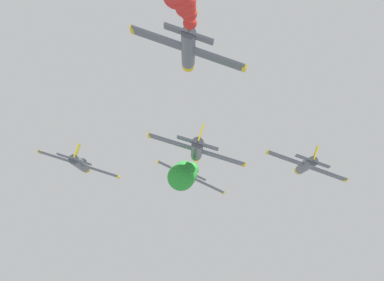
{
  "coord_description": "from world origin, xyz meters",
  "views": [
    {
      "loc": [
        -0.59,
        -73.39,
        111.67
      ],
      "look_at": [
        0.0,
        0.0,
        121.71
      ],
      "focal_mm": 68.51,
      "sensor_mm": 36.0,
      "label": 1
    }
  ],
  "objects_px": {
    "airplane_right_inner": "(306,165)",
    "airplane_left_outer": "(197,149)",
    "airplane_lead": "(191,177)",
    "airplane_left_inner": "(80,164)",
    "airplane_high_slot": "(188,49)"
  },
  "relations": [
    {
      "from": "airplane_lead",
      "to": "airplane_right_inner",
      "type": "distance_m",
      "value": 17.74
    },
    {
      "from": "airplane_left_inner",
      "to": "airplane_right_inner",
      "type": "bearing_deg",
      "value": -0.59
    },
    {
      "from": "airplane_left_inner",
      "to": "airplane_lead",
      "type": "bearing_deg",
      "value": 43.4
    },
    {
      "from": "airplane_lead",
      "to": "airplane_left_inner",
      "type": "relative_size",
      "value": 1.0
    },
    {
      "from": "airplane_right_inner",
      "to": "airplane_high_slot",
      "type": "height_order",
      "value": "airplane_high_slot"
    },
    {
      "from": "airplane_lead",
      "to": "airplane_left_outer",
      "type": "xyz_separation_m",
      "value": [
        0.33,
        -26.04,
        0.32
      ]
    },
    {
      "from": "airplane_right_inner",
      "to": "airplane_left_inner",
      "type": "bearing_deg",
      "value": 179.41
    },
    {
      "from": "airplane_left_outer",
      "to": "airplane_high_slot",
      "type": "distance_m",
      "value": 13.92
    },
    {
      "from": "airplane_left_inner",
      "to": "airplane_left_outer",
      "type": "xyz_separation_m",
      "value": [
        13.0,
        -14.06,
        -0.11
      ]
    },
    {
      "from": "airplane_lead",
      "to": "airplane_left_outer",
      "type": "bearing_deg",
      "value": -89.26
    },
    {
      "from": "airplane_right_inner",
      "to": "airplane_left_outer",
      "type": "height_order",
      "value": "airplane_left_outer"
    },
    {
      "from": "airplane_left_inner",
      "to": "airplane_left_outer",
      "type": "height_order",
      "value": "airplane_left_inner"
    },
    {
      "from": "airplane_left_outer",
      "to": "airplane_left_inner",
      "type": "bearing_deg",
      "value": 132.75
    },
    {
      "from": "airplane_left_inner",
      "to": "airplane_high_slot",
      "type": "relative_size",
      "value": 1.0
    },
    {
      "from": "airplane_left_inner",
      "to": "airplane_left_outer",
      "type": "bearing_deg",
      "value": -47.25
    }
  ]
}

